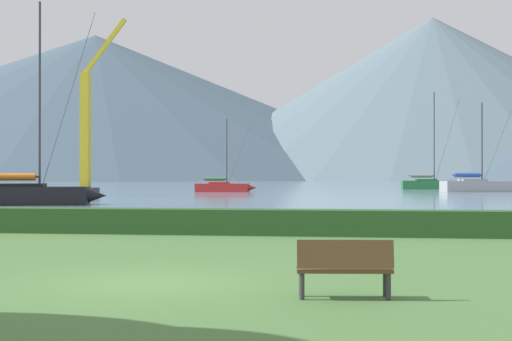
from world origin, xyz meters
TOP-DOWN VIEW (x-y plane):
  - ground_plane at (0.00, 0.00)m, footprint 1000.00×1000.00m
  - harbor_water at (0.00, 137.00)m, footprint 320.00×246.00m
  - hedge_line at (0.00, 11.00)m, footprint 80.00×1.20m
  - sailboat_slip_1 at (-11.68, 70.36)m, footprint 7.08×2.28m
  - sailboat_slip_2 at (13.51, 89.98)m, footprint 8.73×2.96m
  - sailboat_slip_3 at (-17.43, 32.59)m, footprint 8.92×4.41m
  - sailboat_slip_4 at (17.52, 75.46)m, footprint 9.39×4.48m
  - park_bench_near_path at (3.61, -1.25)m, footprint 1.57×0.64m
  - dock_crane at (-20.73, 51.14)m, footprint 4.88×2.00m
  - distant_hill_central_peak at (-129.95, 348.08)m, footprint 352.96×352.96m
  - distant_hill_east_ridge at (37.17, 330.53)m, footprint 248.04×248.04m
  - distant_hill_far_shoulder at (-64.70, 354.12)m, footprint 187.49×187.49m

SIDE VIEW (x-z plane):
  - ground_plane at x=0.00m, z-range 0.00..0.00m
  - harbor_water at x=0.00m, z-range 0.00..0.00m
  - hedge_line at x=0.00m, z-range 0.00..0.84m
  - park_bench_near_path at x=3.61m, z-range 0.05..1.00m
  - sailboat_slip_1 at x=-11.68m, z-range -3.63..4.80m
  - sailboat_slip_2 at x=13.51m, z-range -5.90..7.38m
  - sailboat_slip_3 at x=-17.43m, z-range -5.93..7.43m
  - sailboat_slip_4 at x=17.52m, z-range -4.44..5.96m
  - dock_crane at x=-20.73m, z-range -3.17..13.01m
  - distant_hill_far_shoulder at x=-64.70m, z-range 0.00..41.69m
  - distant_hill_central_peak at x=-129.95m, z-range 0.00..73.46m
  - distant_hill_east_ridge at x=37.17m, z-range 0.00..73.99m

